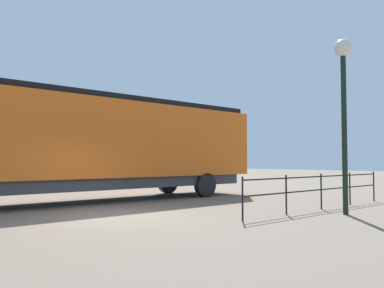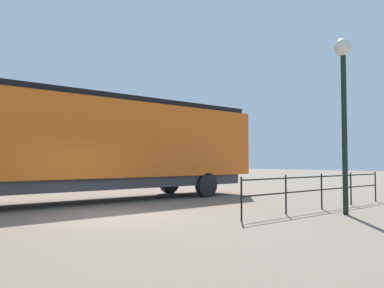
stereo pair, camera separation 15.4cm
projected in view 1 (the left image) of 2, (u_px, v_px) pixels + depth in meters
ground_plane at (115, 216)px, 11.46m from camera, size 120.00×120.00×0.00m
locomotive at (105, 143)px, 15.98m from camera, size 3.11×15.19×4.25m
lamp_post at (344, 85)px, 12.06m from camera, size 0.55×0.55×5.45m
platform_fence at (321, 186)px, 13.21m from camera, size 0.05×8.07×1.21m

